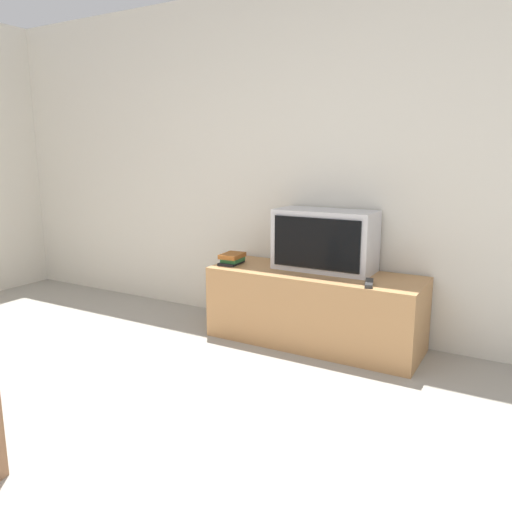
{
  "coord_description": "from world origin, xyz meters",
  "views": [
    {
      "loc": [
        1.68,
        -0.52,
        1.36
      ],
      "look_at": [
        0.05,
        2.35,
        0.69
      ],
      "focal_mm": 35.0,
      "sensor_mm": 36.0,
      "label": 1
    }
  ],
  "objects_px": {
    "book_stack": "(232,259)",
    "remote_on_stand": "(369,283)",
    "television": "(325,240)",
    "tv_stand": "(314,308)"
  },
  "relations": [
    {
      "from": "book_stack",
      "to": "remote_on_stand",
      "type": "bearing_deg",
      "value": -4.61
    },
    {
      "from": "remote_on_stand",
      "to": "book_stack",
      "type": "bearing_deg",
      "value": 175.39
    },
    {
      "from": "television",
      "to": "book_stack",
      "type": "bearing_deg",
      "value": -166.13
    },
    {
      "from": "tv_stand",
      "to": "remote_on_stand",
      "type": "relative_size",
      "value": 7.65
    },
    {
      "from": "tv_stand",
      "to": "television",
      "type": "bearing_deg",
      "value": 74.3
    },
    {
      "from": "television",
      "to": "book_stack",
      "type": "relative_size",
      "value": 3.17
    },
    {
      "from": "book_stack",
      "to": "remote_on_stand",
      "type": "xyz_separation_m",
      "value": [
        1.1,
        -0.09,
        -0.03
      ]
    },
    {
      "from": "tv_stand",
      "to": "television",
      "type": "height_order",
      "value": "television"
    },
    {
      "from": "book_stack",
      "to": "remote_on_stand",
      "type": "distance_m",
      "value": 1.11
    },
    {
      "from": "remote_on_stand",
      "to": "tv_stand",
      "type": "bearing_deg",
      "value": 160.47
    }
  ]
}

